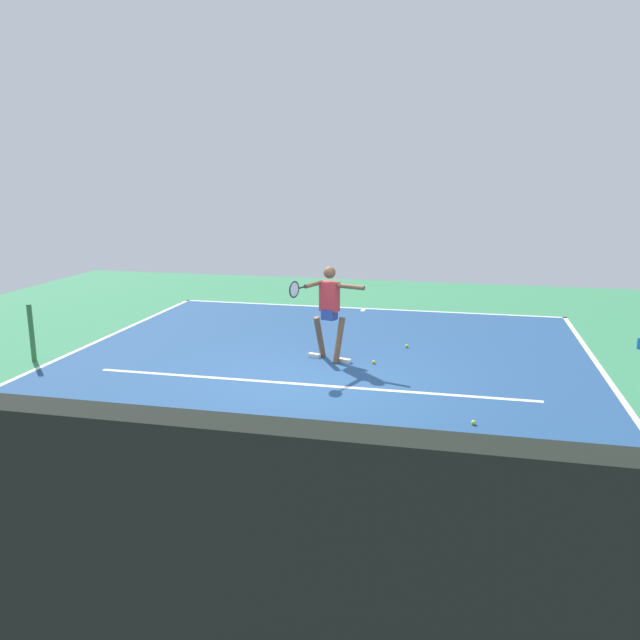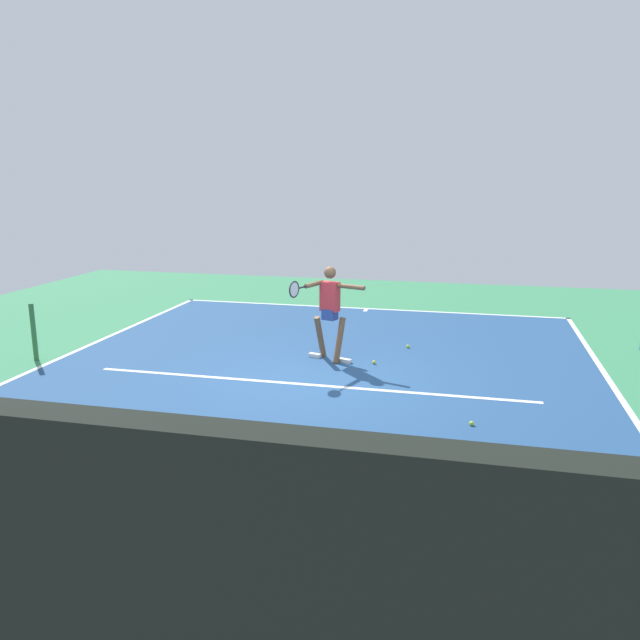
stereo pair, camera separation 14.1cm
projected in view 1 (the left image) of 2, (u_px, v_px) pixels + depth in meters
The scene contains 15 objects.
ground_plane at pixel (310, 381), 10.53m from camera, with size 21.01×21.01×0.00m, color #388456.
court_surface at pixel (310, 381), 10.53m from camera, with size 9.86×12.07×0.00m, color navy.
court_line_baseline_near at pixel (364, 308), 16.22m from camera, with size 9.86×0.10×0.01m, color white.
court_line_baseline_far at pixel (127, 622), 4.84m from camera, with size 9.86×0.10×0.01m, color white.
court_line_sideline_left at pixel (625, 403), 9.49m from camera, with size 0.10×12.07×0.01m, color white.
court_line_sideline_right at pixel (51, 362), 11.57m from camera, with size 0.10×12.07×0.01m, color white.
court_line_service at pixel (307, 384), 10.34m from camera, with size 7.39×0.10×0.01m, color white.
court_line_centre_mark at pixel (363, 310), 16.03m from camera, with size 0.10×0.30×0.01m, color white.
net_post at pixel (32, 333), 11.53m from camera, with size 0.09×0.09×1.07m, color #38753D.
tennis_player at pixel (329, 307), 11.47m from camera, with size 1.19×1.18×1.76m.
tennis_ball_near_service_line at pixel (374, 362), 11.47m from camera, with size 0.07×0.07×0.07m, color yellow.
tennis_ball_near_player at pixel (407, 346), 12.54m from camera, with size 0.07×0.07×0.07m, color #C6E53D.
tennis_ball_by_baseline at pixel (474, 423), 8.66m from camera, with size 0.07×0.07×0.07m, color #C6E53D.
tennis_ball_by_sideline at pixel (167, 459), 7.54m from camera, with size 0.07×0.07×0.07m, color #C6E53D.
water_bottle at pixel (639, 343), 12.45m from camera, with size 0.07×0.07×0.22m, color blue.
Camera 1 is at (-2.36, 9.76, 3.35)m, focal length 35.45 mm.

